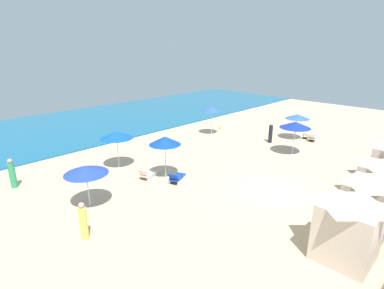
# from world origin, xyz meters

# --- Properties ---
(ground_plane) EXTENTS (60.00, 60.00, 0.00)m
(ground_plane) POSITION_xyz_m (0.00, 0.00, 0.00)
(ground_plane) COLOR #E7BB8F
(ocean) EXTENTS (60.00, 15.53, 0.12)m
(ocean) POSITION_xyz_m (0.00, 22.23, 0.06)
(ocean) COLOR #1A658E
(ocean) RESTS_ON ground_plane
(cabana_0) EXTENTS (2.12, 2.19, 2.76)m
(cabana_0) POSITION_xyz_m (-3.16, -4.61, 1.42)
(cabana_0) COLOR beige
(cabana_0) RESTS_ON ground_plane
(cabana_1) EXTENTS (2.27, 2.09, 2.53)m
(cabana_1) POSITION_xyz_m (-0.27, -4.56, 1.30)
(cabana_1) COLOR #BBAE99
(cabana_1) RESTS_ON ground_plane
(cabana_2) EXTENTS (2.06, 2.21, 2.42)m
(cabana_2) POSITION_xyz_m (2.66, -4.37, 1.24)
(cabana_2) COLOR beige
(cabana_2) RESTS_ON ground_plane
(umbrella_0) EXTENTS (2.14, 2.14, 2.48)m
(umbrella_0) POSITION_xyz_m (-4.07, 9.44, 2.26)
(umbrella_0) COLOR silver
(umbrella_0) RESTS_ON ground_plane
(umbrella_1) EXTENTS (2.26, 2.26, 2.52)m
(umbrella_1) POSITION_xyz_m (6.54, 2.34, 2.29)
(umbrella_1) COLOR silver
(umbrella_1) RESTS_ON ground_plane
(umbrella_2) EXTENTS (1.92, 1.92, 2.68)m
(umbrella_2) POSITION_xyz_m (-2.99, 5.89, 2.42)
(umbrella_2) COLOR silver
(umbrella_2) RESTS_ON ground_plane
(lounge_chair_2_0) EXTENTS (1.48, 1.05, 0.76)m
(lounge_chair_2_0) POSITION_xyz_m (-2.94, 4.96, 0.28)
(lounge_chair_2_0) COLOR silver
(lounge_chair_2_0) RESTS_ON ground_plane
(lounge_chair_2_1) EXTENTS (1.45, 1.00, 0.75)m
(lounge_chair_2_1) POSITION_xyz_m (-3.80, 6.68, 0.28)
(lounge_chair_2_1) COLOR silver
(lounge_chair_2_1) RESTS_ON ground_plane
(umbrella_3) EXTENTS (2.05, 2.05, 2.25)m
(umbrella_3) POSITION_xyz_m (10.31, 3.98, 2.04)
(umbrella_3) COLOR silver
(umbrella_3) RESTS_ON ground_plane
(lounge_chair_3_0) EXTENTS (1.55, 0.98, 0.77)m
(lounge_chair_3_0) POSITION_xyz_m (10.88, 2.70, 0.29)
(lounge_chair_3_0) COLOR silver
(lounge_chair_3_0) RESTS_ON ground_plane
(lounge_chair_3_1) EXTENTS (1.59, 1.03, 0.65)m
(lounge_chair_3_1) POSITION_xyz_m (11.40, 3.45, 0.24)
(lounge_chair_3_1) COLOR silver
(lounge_chair_3_1) RESTS_ON ground_plane
(umbrella_4) EXTENTS (2.16, 2.16, 2.23)m
(umbrella_4) POSITION_xyz_m (-7.99, 6.01, 2.02)
(umbrella_4) COLOR silver
(umbrella_4) RESTS_ON ground_plane
(umbrella_5) EXTENTS (1.81, 1.81, 2.61)m
(umbrella_5) POSITION_xyz_m (6.34, 10.22, 2.40)
(umbrella_5) COLOR silver
(umbrella_5) RESTS_ON ground_plane
(beachgoer_0) EXTENTS (0.43, 0.43, 1.70)m
(beachgoer_0) POSITION_xyz_m (7.95, 5.07, 0.81)
(beachgoer_0) COLOR black
(beachgoer_0) RESTS_ON ground_plane
(beachgoer_1) EXTENTS (0.46, 0.46, 1.68)m
(beachgoer_1) POSITION_xyz_m (-9.45, 3.67, 0.80)
(beachgoer_1) COLOR #E3D956
(beachgoer_1) RESTS_ON ground_plane
(beachgoer_2) EXTENTS (0.36, 0.36, 1.75)m
(beachgoer_2) POSITION_xyz_m (-9.95, 11.16, 0.83)
(beachgoer_2) COLOR #2D9460
(beachgoer_2) RESTS_ON ground_plane
(beach_ball_0) EXTENTS (0.26, 0.26, 0.26)m
(beach_ball_0) POSITION_xyz_m (8.41, 10.91, 0.13)
(beach_ball_0) COLOR yellow
(beach_ball_0) RESTS_ON ground_plane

